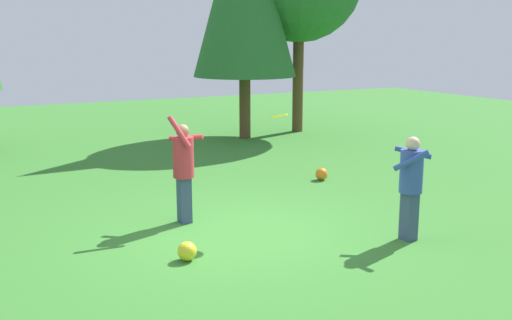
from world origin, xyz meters
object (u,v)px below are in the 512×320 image
at_px(person_thrower, 183,165).
at_px(person_catcher, 411,180).
at_px(frisbee, 279,116).
at_px(ball_yellow, 187,251).
at_px(ball_orange, 321,174).

relative_size(person_thrower, person_catcher, 1.15).
relative_size(person_thrower, frisbee, 4.91).
xyz_separation_m(person_catcher, ball_yellow, (-3.25, 0.73, -0.79)).
relative_size(person_catcher, frisbee, 4.28).
relative_size(person_thrower, ball_orange, 6.87).
bearing_deg(person_thrower, ball_yellow, -73.57).
xyz_separation_m(person_thrower, frisbee, (1.25, -0.91, 0.82)).
distance_m(person_catcher, ball_yellow, 3.43).
bearing_deg(person_thrower, person_catcher, -5.11).
height_order(person_thrower, frisbee, frisbee).
height_order(frisbee, ball_yellow, frisbee).
height_order(frisbee, ball_orange, frisbee).
bearing_deg(person_catcher, frisbee, 0.00).
xyz_separation_m(person_catcher, frisbee, (-1.43, 1.44, 0.87)).
bearing_deg(person_thrower, frisbee, -0.00).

